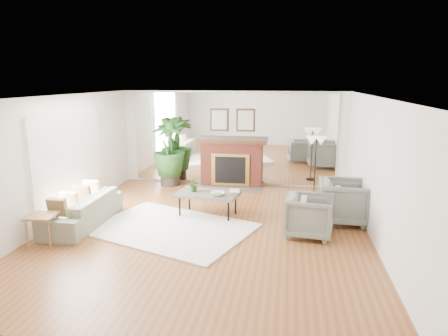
% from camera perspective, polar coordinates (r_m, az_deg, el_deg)
% --- Properties ---
extents(ground, '(7.00, 7.00, 0.00)m').
position_cam_1_polar(ground, '(7.67, -2.52, -8.84)').
color(ground, brown).
rests_on(ground, ground).
extents(wall_left, '(0.02, 7.00, 2.50)m').
position_cam_1_polar(wall_left, '(8.44, -22.90, 0.99)').
color(wall_left, silver).
rests_on(wall_left, ground).
extents(wall_right, '(0.02, 7.00, 2.50)m').
position_cam_1_polar(wall_right, '(7.31, 20.98, -0.51)').
color(wall_right, silver).
rests_on(wall_right, ground).
extents(wall_back, '(6.00, 0.02, 2.50)m').
position_cam_1_polar(wall_back, '(10.69, 1.25, 4.24)').
color(wall_back, silver).
rests_on(wall_back, ground).
extents(mirror_panel, '(5.40, 0.04, 2.40)m').
position_cam_1_polar(mirror_panel, '(10.67, 1.24, 4.23)').
color(mirror_panel, silver).
rests_on(mirror_panel, wall_back).
extents(window_panel, '(0.04, 2.40, 1.50)m').
position_cam_1_polar(window_panel, '(8.74, -21.41, 2.16)').
color(window_panel, '#B2E09E').
rests_on(window_panel, wall_left).
extents(fireplace, '(1.85, 0.83, 2.05)m').
position_cam_1_polar(fireplace, '(10.57, 1.06, 0.89)').
color(fireplace, maroon).
rests_on(fireplace, ground).
extents(area_rug, '(3.46, 2.96, 0.03)m').
position_cam_1_polar(area_rug, '(7.77, -7.70, -8.53)').
color(area_rug, white).
rests_on(area_rug, ground).
extents(coffee_table, '(1.35, 0.91, 0.51)m').
position_cam_1_polar(coffee_table, '(8.31, -2.32, -3.77)').
color(coffee_table, '#61594C').
rests_on(coffee_table, ground).
extents(sofa, '(0.81, 2.04, 0.59)m').
position_cam_1_polar(sofa, '(8.32, -19.54, -5.69)').
color(sofa, gray).
rests_on(sofa, ground).
extents(armchair_back, '(0.97, 0.94, 0.86)m').
position_cam_1_polar(armchair_back, '(8.27, 16.73, -4.62)').
color(armchair_back, gray).
rests_on(armchair_back, ground).
extents(armchair_front, '(0.92, 0.90, 0.76)m').
position_cam_1_polar(armchair_front, '(7.45, 12.12, -6.69)').
color(armchair_front, gray).
rests_on(armchair_front, ground).
extents(side_table, '(0.53, 0.53, 0.53)m').
position_cam_1_polar(side_table, '(7.57, -24.56, -6.72)').
color(side_table, olive).
rests_on(side_table, ground).
extents(potted_ficus, '(0.95, 0.95, 1.82)m').
position_cam_1_polar(potted_ficus, '(10.72, -7.82, 2.63)').
color(potted_ficus, black).
rests_on(potted_ficus, ground).
extents(floor_lamp, '(0.48, 0.27, 1.47)m').
position_cam_1_polar(floor_lamp, '(9.75, 13.03, 3.16)').
color(floor_lamp, black).
rests_on(floor_lamp, ground).
extents(tabletop_plant, '(0.29, 0.26, 0.30)m').
position_cam_1_polar(tabletop_plant, '(8.34, -4.31, -2.35)').
color(tabletop_plant, '#2D5F23').
rests_on(tabletop_plant, coffee_table).
extents(fruit_bowl, '(0.29, 0.29, 0.07)m').
position_cam_1_polar(fruit_bowl, '(8.06, -0.93, -3.71)').
color(fruit_bowl, olive).
rests_on(fruit_bowl, coffee_table).
extents(book, '(0.25, 0.31, 0.02)m').
position_cam_1_polar(book, '(8.34, 0.83, -3.31)').
color(book, olive).
rests_on(book, coffee_table).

